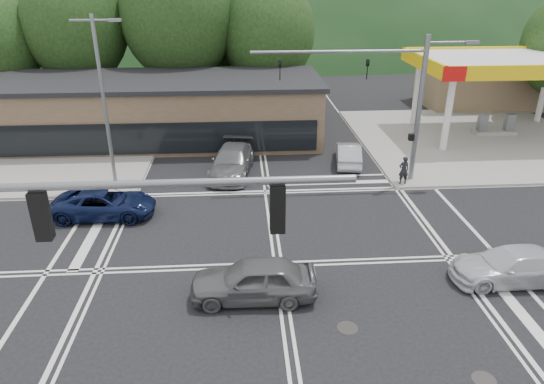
{
  "coord_description": "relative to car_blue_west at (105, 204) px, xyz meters",
  "views": [
    {
      "loc": [
        -1.38,
        -16.65,
        10.8
      ],
      "look_at": [
        0.02,
        4.08,
        1.4
      ],
      "focal_mm": 32.0,
      "sensor_mm": 36.0,
      "label": 1
    }
  ],
  "objects": [
    {
      "name": "car_northbound",
      "position": [
        6.09,
        5.12,
        0.11
      ],
      "size": [
        3.0,
        5.67,
        1.57
      ],
      "primitive_type": "imported",
      "rotation": [
        0.0,
        0.0,
        -0.15
      ],
      "color": "#5A5D5F",
      "rests_on": "ground"
    },
    {
      "name": "tree_n_a",
      "position": [
        -5.98,
        19.14,
        6.47
      ],
      "size": [
        8.0,
        8.0,
        11.75
      ],
      "color": "#382619",
      "rests_on": "ground"
    },
    {
      "name": "car_queue_b",
      "position": [
        9.91,
        13.72,
        0.17
      ],
      "size": [
        2.78,
        5.22,
        1.69
      ],
      "primitive_type": "imported",
      "rotation": [
        0.0,
        0.0,
        2.98
      ],
      "color": "silver",
      "rests_on": "ground"
    },
    {
      "name": "convenience_store",
      "position": [
        28.02,
        20.14,
        1.23
      ],
      "size": [
        10.0,
        6.0,
        3.8
      ],
      "primitive_type": "cube",
      "color": "#846B4F",
      "rests_on": "ground"
    },
    {
      "name": "commercial_row",
      "position": [
        0.02,
        12.14,
        1.33
      ],
      "size": [
        24.0,
        8.0,
        4.0
      ],
      "primitive_type": "cube",
      "color": "brown",
      "rests_on": "ground"
    },
    {
      "name": "car_blue_west",
      "position": [
        0.0,
        0.0,
        0.0
      ],
      "size": [
        4.9,
        2.39,
        1.34
      ],
      "primitive_type": "imported",
      "rotation": [
        0.0,
        0.0,
        1.54
      ],
      "color": "#0C1538",
      "rests_on": "ground"
    },
    {
      "name": "hill_north",
      "position": [
        8.02,
        85.14,
        -0.67
      ],
      "size": [
        252.0,
        126.0,
        140.0
      ],
      "primitive_type": "ellipsoid",
      "color": "#173318",
      "rests_on": "ground"
    },
    {
      "name": "streetlight_nw",
      "position": [
        -0.42,
        4.14,
        4.38
      ],
      "size": [
        2.5,
        0.25,
        9.0
      ],
      "color": "slate",
      "rests_on": "ground"
    },
    {
      "name": "ground",
      "position": [
        8.02,
        -4.86,
        -0.67
      ],
      "size": [
        120.0,
        120.0,
        0.0
      ],
      "primitive_type": "plane",
      "color": "black",
      "rests_on": "ground"
    },
    {
      "name": "car_queue_a",
      "position": [
        13.23,
        6.22,
        -0.0
      ],
      "size": [
        2.03,
        4.23,
        1.34
      ],
      "primitive_type": "imported",
      "rotation": [
        0.0,
        0.0,
        2.98
      ],
      "color": "#A9ADB0",
      "rests_on": "ground"
    },
    {
      "name": "tree_n_c",
      "position": [
        9.02,
        19.14,
        5.82
      ],
      "size": [
        7.6,
        7.6,
        10.87
      ],
      "color": "#382619",
      "rests_on": "ground"
    },
    {
      "name": "tree_n_b",
      "position": [
        2.02,
        19.14,
        7.12
      ],
      "size": [
        9.0,
        9.0,
        12.98
      ],
      "color": "#382619",
      "rests_on": "ground"
    },
    {
      "name": "gas_station_canopy",
      "position": [
        25.01,
        11.13,
        4.37
      ],
      "size": [
        12.32,
        8.34,
        5.75
      ],
      "color": "silver",
      "rests_on": "ground"
    },
    {
      "name": "signal_mast_ne",
      "position": [
        14.97,
        3.34,
        4.4
      ],
      "size": [
        11.65,
        0.3,
        8.0
      ],
      "color": "slate",
      "rests_on": "ground"
    },
    {
      "name": "tree_n_e",
      "position": [
        6.02,
        23.14,
        6.47
      ],
      "size": [
        8.4,
        8.4,
        11.98
      ],
      "color": "#382619",
      "rests_on": "ground"
    },
    {
      "name": "car_grey_center",
      "position": [
        6.96,
        -6.98,
        0.1
      ],
      "size": [
        4.58,
        1.93,
        1.54
      ],
      "primitive_type": "imported",
      "rotation": [
        0.0,
        0.0,
        -1.59
      ],
      "color": "#56585A",
      "rests_on": "ground"
    },
    {
      "name": "sidewalk_ne",
      "position": [
        23.02,
        10.14,
        -0.6
      ],
      "size": [
        16.0,
        16.0,
        0.15
      ],
      "primitive_type": "cube",
      "color": "gray",
      "rests_on": "ground"
    },
    {
      "name": "pedestrian",
      "position": [
        15.52,
        2.64,
        0.27
      ],
      "size": [
        0.6,
        0.42,
        1.58
      ],
      "primitive_type": "imported",
      "rotation": [
        0.0,
        0.0,
        3.21
      ],
      "color": "black",
      "rests_on": "sidewalk_ne"
    },
    {
      "name": "sidewalk_nw",
      "position": [
        -6.98,
        10.14,
        -0.6
      ],
      "size": [
        16.0,
        16.0,
        0.15
      ],
      "primitive_type": "cube",
      "color": "gray",
      "rests_on": "ground"
    },
    {
      "name": "car_silver_east",
      "position": [
        16.79,
        -6.56,
        -0.0
      ],
      "size": [
        4.6,
        1.88,
        1.33
      ],
      "primitive_type": "imported",
      "rotation": [
        0.0,
        0.0,
        -1.57
      ],
      "color": "silver",
      "rests_on": "ground"
    }
  ]
}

